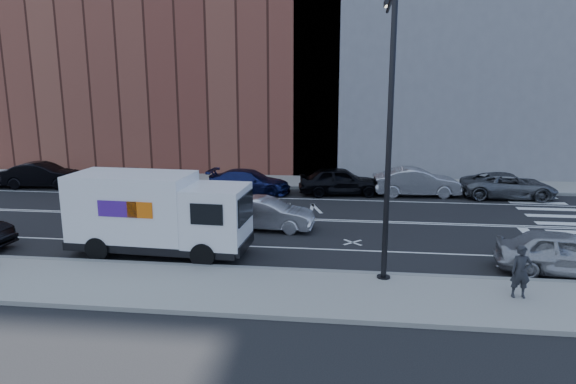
% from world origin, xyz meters
% --- Properties ---
extents(ground, '(120.00, 120.00, 0.00)m').
position_xyz_m(ground, '(0.00, 0.00, 0.00)').
color(ground, black).
rests_on(ground, ground).
extents(sidewalk_near, '(44.00, 3.60, 0.15)m').
position_xyz_m(sidewalk_near, '(0.00, -8.80, 0.07)').
color(sidewalk_near, gray).
rests_on(sidewalk_near, ground).
extents(sidewalk_far, '(44.00, 3.60, 0.15)m').
position_xyz_m(sidewalk_far, '(0.00, 8.80, 0.07)').
color(sidewalk_far, gray).
rests_on(sidewalk_far, ground).
extents(curb_near, '(44.00, 0.25, 0.17)m').
position_xyz_m(curb_near, '(0.00, -7.00, 0.08)').
color(curb_near, gray).
rests_on(curb_near, ground).
extents(curb_far, '(44.00, 0.25, 0.17)m').
position_xyz_m(curb_far, '(0.00, 7.00, 0.08)').
color(curb_far, gray).
rests_on(curb_far, ground).
extents(crosswalk, '(3.00, 14.00, 0.01)m').
position_xyz_m(crosswalk, '(16.00, 0.00, 0.00)').
color(crosswalk, white).
rests_on(crosswalk, ground).
extents(road_markings, '(40.00, 8.60, 0.01)m').
position_xyz_m(road_markings, '(0.00, 0.00, 0.00)').
color(road_markings, white).
rests_on(road_markings, ground).
extents(bldg_brick, '(26.00, 10.00, 22.00)m').
position_xyz_m(bldg_brick, '(-8.00, 15.60, 11.00)').
color(bldg_brick, brown).
rests_on(bldg_brick, ground).
extents(streetlight, '(0.44, 4.02, 9.34)m').
position_xyz_m(streetlight, '(7.00, -6.91, 5.08)').
color(streetlight, black).
rests_on(streetlight, ground).
extents(fedex_van, '(6.91, 2.71, 3.10)m').
position_xyz_m(fedex_van, '(-1.35, -5.60, 1.63)').
color(fedex_van, black).
rests_on(fedex_van, ground).
extents(far_parked_b, '(4.80, 2.00, 1.54)m').
position_xyz_m(far_parked_b, '(-13.05, 5.58, 0.77)').
color(far_parked_b, black).
rests_on(far_parked_b, ground).
extents(far_parked_c, '(4.80, 2.27, 1.32)m').
position_xyz_m(far_parked_c, '(-6.96, 5.44, 0.66)').
color(far_parked_c, '#474B4E').
rests_on(far_parked_c, ground).
extents(far_parked_d, '(4.98, 2.35, 1.40)m').
position_xyz_m(far_parked_d, '(-0.00, 5.37, 0.70)').
color(far_parked_d, '#161D4F').
rests_on(far_parked_d, ground).
extents(far_parked_e, '(4.99, 2.54, 1.63)m').
position_xyz_m(far_parked_e, '(5.28, 5.70, 0.81)').
color(far_parked_e, black).
rests_on(far_parked_e, ground).
extents(far_parked_f, '(5.01, 2.13, 1.61)m').
position_xyz_m(far_parked_f, '(9.64, 5.91, 0.80)').
color(far_parked_f, '#A4A4A8').
rests_on(far_parked_f, ground).
extents(far_parked_g, '(5.12, 2.36, 1.42)m').
position_xyz_m(far_parked_g, '(14.72, 5.96, 0.71)').
color(far_parked_g, '#575A60').
rests_on(far_parked_g, ground).
extents(driving_sedan, '(4.37, 1.79, 1.41)m').
position_xyz_m(driving_sedan, '(2.15, -1.79, 0.70)').
color(driving_sedan, silver).
rests_on(driving_sedan, ground).
extents(near_parked_front, '(4.65, 2.38, 1.51)m').
position_xyz_m(near_parked_front, '(13.15, -5.96, 0.76)').
color(near_parked_front, '#9FA0A4').
rests_on(near_parked_front, ground).
extents(pedestrian, '(0.59, 0.39, 1.61)m').
position_xyz_m(pedestrian, '(10.94, -8.49, 0.95)').
color(pedestrian, '#232429').
rests_on(pedestrian, sidewalk_near).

